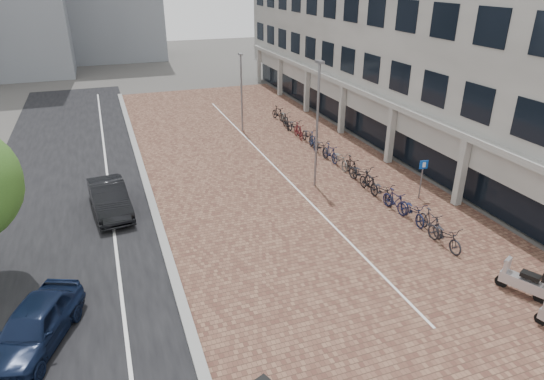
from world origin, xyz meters
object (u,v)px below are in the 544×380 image
(scooter_front, at_px, (524,280))
(parking_sign, at_px, (422,174))
(car_dark, at_px, (110,198))
(car_navy, at_px, (34,326))

(scooter_front, bearing_deg, parking_sign, 54.56)
(car_dark, height_order, parking_sign, parking_sign)
(parking_sign, bearing_deg, car_dark, 173.74)
(car_navy, distance_m, scooter_front, 15.97)
(car_dark, relative_size, scooter_front, 2.45)
(car_dark, xyz_separation_m, scooter_front, (13.13, -11.44, -0.11))
(car_navy, distance_m, parking_sign, 17.64)
(car_navy, height_order, car_dark, car_dark)
(car_navy, bearing_deg, scooter_front, 11.79)
(scooter_front, height_order, parking_sign, parking_sign)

